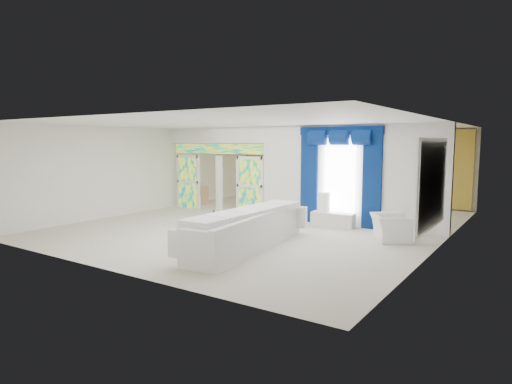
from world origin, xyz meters
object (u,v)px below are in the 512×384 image
Objects in this scene: coffee_table at (212,231)px; armchair at (391,228)px; white_sofa at (248,232)px; grand_piano at (278,193)px; console_table at (333,220)px.

armchair is (3.89, 2.40, 0.12)m from coffee_table.
coffee_table is at bearing 160.78° from white_sofa.
console_table is at bearing -40.12° from grand_piano.
grand_piano reaches higher than armchair.
armchair is at bearing -35.68° from grand_piano.
white_sofa is 3.33× the size of console_table.
coffee_table is 1.55× the size of console_table.
coffee_table is at bearing -120.35° from console_table.
console_table is (1.91, 3.26, -0.01)m from coffee_table.
console_table is at bearing 59.65° from coffee_table.
coffee_table is at bearing 89.86° from armchair.
coffee_table reaches higher than console_table.
white_sofa reaches higher than armchair.
white_sofa is 2.09× the size of grand_piano.
console_table is 0.63× the size of grand_piano.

